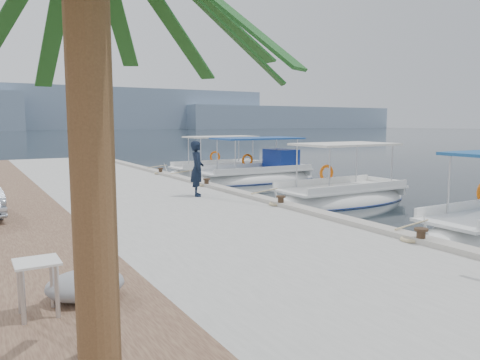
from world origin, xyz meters
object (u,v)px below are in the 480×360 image
(fishing_caique_d, at_px, (256,178))
(fishing_caique_c, at_px, (340,199))
(fishing_caique_e, at_px, (219,173))
(fisherman, at_px, (197,169))

(fishing_caique_d, bearing_deg, fishing_caique_c, -95.90)
(fishing_caique_e, height_order, fisherman, fisherman)
(fishing_caique_d, height_order, fishing_caique_e, same)
(fishing_caique_c, xyz_separation_m, fishing_caique_d, (0.73, 7.07, 0.06))
(fishing_caique_d, bearing_deg, fisherman, -136.28)
(fishing_caique_d, xyz_separation_m, fisherman, (-6.01, -5.75, 1.25))
(fishing_caique_d, distance_m, fishing_caique_e, 3.24)
(fishing_caique_d, distance_m, fisherman, 8.41)
(fishing_caique_c, distance_m, fishing_caique_e, 10.27)
(fishing_caique_e, distance_m, fisherman, 10.59)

